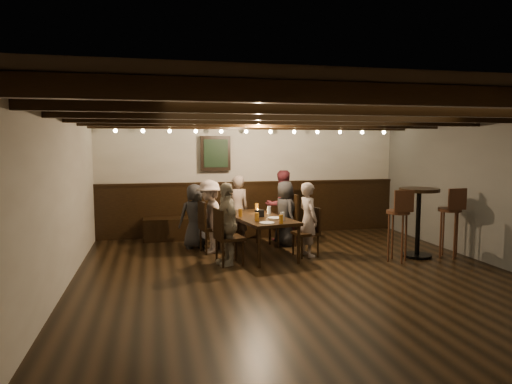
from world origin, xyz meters
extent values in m
plane|color=black|center=(0.00, 0.00, 0.00)|extent=(7.00, 7.00, 0.00)
plane|color=black|center=(0.00, 0.00, 2.40)|extent=(7.00, 7.00, 0.00)
plane|color=beige|center=(0.00, 3.50, 1.20)|extent=(6.50, 0.00, 6.50)
plane|color=#545552|center=(3.25, 0.00, 1.20)|extent=(0.00, 7.00, 7.00)
plane|color=beige|center=(-3.25, 0.00, 1.20)|extent=(0.00, 7.00, 7.00)
cube|color=black|center=(0.00, 3.46, 0.55)|extent=(6.50, 0.08, 1.10)
cube|color=black|center=(-0.80, 3.20, 0.23)|extent=(3.00, 0.45, 0.45)
cube|color=black|center=(-0.80, 3.40, 1.75)|extent=(0.62, 0.12, 0.72)
cube|color=black|center=(-0.80, 3.33, 1.75)|extent=(0.50, 0.02, 0.58)
cube|color=black|center=(0.00, -2.90, 2.31)|extent=(6.50, 0.10, 0.16)
cube|color=black|center=(0.00, -1.74, 2.31)|extent=(6.50, 0.10, 0.16)
cube|color=black|center=(0.00, -0.58, 2.31)|extent=(6.50, 0.10, 0.16)
cube|color=black|center=(0.00, 0.58, 2.31)|extent=(6.50, 0.10, 0.16)
cube|color=black|center=(0.00, 1.74, 2.31)|extent=(6.50, 0.10, 0.16)
cube|color=black|center=(0.00, 2.90, 2.31)|extent=(6.50, 0.10, 0.16)
sphere|color=#FFE099|center=(-2.75, 2.88, 2.19)|extent=(0.07, 0.07, 0.07)
sphere|color=#FFE099|center=(-1.38, 2.88, 2.19)|extent=(0.07, 0.07, 0.07)
sphere|color=#FFE099|center=(0.00, 2.88, 2.19)|extent=(0.07, 0.07, 0.07)
sphere|color=#FFE099|center=(1.38, 2.88, 2.19)|extent=(0.07, 0.07, 0.07)
sphere|color=#FFE099|center=(2.75, 2.88, 2.19)|extent=(0.07, 0.07, 0.07)
cube|color=black|center=(-0.29, 1.63, 0.65)|extent=(1.13, 1.92, 0.05)
cylinder|color=black|center=(-0.48, 0.73, 0.31)|extent=(0.05, 0.05, 0.62)
cylinder|color=black|center=(-0.79, 2.40, 0.31)|extent=(0.05, 0.05, 0.62)
cylinder|color=black|center=(0.21, 0.86, 0.31)|extent=(0.05, 0.05, 0.62)
cylinder|color=black|center=(-0.10, 2.53, 0.31)|extent=(0.05, 0.05, 0.62)
cube|color=black|center=(-1.06, 1.94, 0.44)|extent=(0.49, 0.49, 0.05)
cube|color=black|center=(-1.24, 1.91, 0.69)|extent=(0.12, 0.42, 0.46)
cube|color=black|center=(-0.89, 1.06, 0.43)|extent=(0.49, 0.49, 0.05)
cube|color=black|center=(-1.08, 1.02, 0.68)|extent=(0.12, 0.42, 0.46)
cube|color=black|center=(0.32, 2.20, 0.47)|extent=(0.53, 0.53, 0.05)
cube|color=black|center=(0.52, 2.24, 0.74)|extent=(0.12, 0.45, 0.49)
cube|color=black|center=(0.48, 1.32, 0.40)|extent=(0.45, 0.45, 0.05)
cube|color=black|center=(0.66, 1.35, 0.64)|extent=(0.11, 0.39, 0.42)
imported|color=#2B2B2E|center=(-1.34, 2.35, 0.60)|extent=(0.65, 0.49, 1.21)
imported|color=gray|center=(-0.48, 2.66, 0.67)|extent=(0.54, 0.40, 1.33)
imported|color=maroon|center=(0.43, 2.68, 0.71)|extent=(0.78, 0.65, 1.42)
imported|color=#B9A39D|center=(-1.11, 1.93, 0.66)|extent=(0.63, 0.92, 1.31)
imported|color=gray|center=(-0.94, 1.05, 0.67)|extent=(0.46, 0.83, 1.33)
imported|color=#232325|center=(0.37, 2.21, 0.62)|extent=(0.50, 0.67, 1.24)
imported|color=gray|center=(0.53, 1.32, 0.64)|extent=(0.39, 0.52, 1.28)
cylinder|color=#BF7219|center=(-0.69, 2.27, 0.75)|extent=(0.07, 0.07, 0.14)
cylinder|color=#BF7219|center=(-0.16, 2.31, 0.75)|extent=(0.07, 0.07, 0.14)
cylinder|color=#BF7219|center=(-0.60, 1.67, 0.75)|extent=(0.07, 0.07, 0.14)
cylinder|color=silver|center=(-0.03, 1.88, 0.75)|extent=(0.07, 0.07, 0.14)
cylinder|color=#BF7219|center=(-0.42, 1.15, 0.75)|extent=(0.07, 0.07, 0.14)
cylinder|color=silver|center=(0.01, 1.13, 0.75)|extent=(0.07, 0.07, 0.14)
cylinder|color=#BF7219|center=(-0.09, 0.85, 0.75)|extent=(0.07, 0.07, 0.14)
cylinder|color=white|center=(-0.31, 0.91, 0.68)|extent=(0.24, 0.24, 0.01)
cylinder|color=white|center=(-0.05, 1.37, 0.68)|extent=(0.24, 0.24, 0.01)
cube|color=black|center=(-0.28, 1.58, 0.74)|extent=(0.15, 0.10, 0.12)
cylinder|color=beige|center=(-0.22, 1.95, 0.70)|extent=(0.05, 0.05, 0.05)
cylinder|color=black|center=(2.35, 0.84, 0.02)|extent=(0.49, 0.49, 0.04)
cylinder|color=black|center=(2.35, 0.84, 0.58)|extent=(0.08, 0.08, 1.12)
cylinder|color=black|center=(2.35, 0.84, 1.16)|extent=(0.67, 0.67, 0.06)
cylinder|color=#381D12|center=(1.85, 0.64, 0.83)|extent=(0.38, 0.38, 0.06)
cube|color=#381D12|center=(1.84, 0.46, 1.03)|extent=(0.34, 0.04, 0.36)
cylinder|color=#381D12|center=(2.85, 0.69, 0.83)|extent=(0.38, 0.38, 0.06)
cube|color=#381D12|center=(2.85, 0.51, 1.03)|extent=(0.34, 0.04, 0.36)
camera|label=1|loc=(-2.05, -6.09, 1.94)|focal=32.00mm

